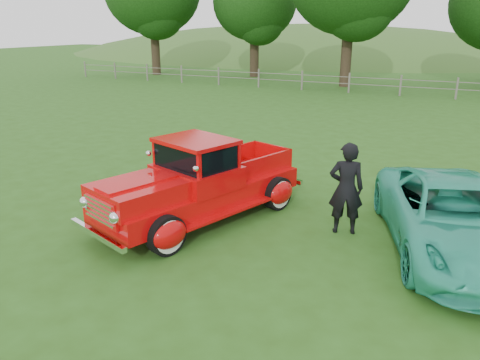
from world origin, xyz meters
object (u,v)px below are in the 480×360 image
at_px(tree_mid_west, 255,3).
at_px(teal_sedan, 455,217).
at_px(red_pickup, 199,184).
at_px(man, 346,188).

distance_m(tree_mid_west, teal_sedan, 30.80).
distance_m(red_pickup, teal_sedan, 5.00).
xyz_separation_m(red_pickup, man, (2.96, 0.65, 0.14)).
distance_m(tree_mid_west, man, 29.82).
xyz_separation_m(tree_mid_west, man, (13.63, -26.13, -4.62)).
relative_size(tree_mid_west, teal_sedan, 1.75).
xyz_separation_m(teal_sedan, man, (-1.99, -0.03, 0.26)).
relative_size(tree_mid_west, red_pickup, 1.60).
height_order(red_pickup, teal_sedan, red_pickup).
bearing_deg(teal_sedan, tree_mid_west, 102.56).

